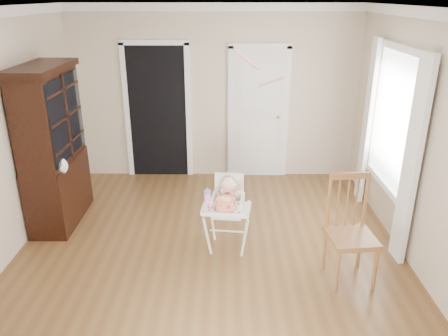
{
  "coord_description": "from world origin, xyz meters",
  "views": [
    {
      "loc": [
        0.2,
        -4.28,
        2.82
      ],
      "look_at": [
        0.17,
        0.11,
        1.06
      ],
      "focal_mm": 35.0,
      "sensor_mm": 36.0,
      "label": 1
    }
  ],
  "objects_px": {
    "high_chair": "(228,205)",
    "china_cabinet": "(53,147)",
    "cake": "(225,204)",
    "sippy_cup": "(207,197)",
    "dining_chair": "(350,233)"
  },
  "relations": [
    {
      "from": "high_chair",
      "to": "china_cabinet",
      "type": "distance_m",
      "value": 2.35
    },
    {
      "from": "china_cabinet",
      "to": "cake",
      "type": "bearing_deg",
      "value": -22.96
    },
    {
      "from": "cake",
      "to": "sippy_cup",
      "type": "bearing_deg",
      "value": 146.03
    },
    {
      "from": "china_cabinet",
      "to": "dining_chair",
      "type": "bearing_deg",
      "value": -20.0
    },
    {
      "from": "high_chair",
      "to": "cake",
      "type": "bearing_deg",
      "value": -91.24
    },
    {
      "from": "sippy_cup",
      "to": "dining_chair",
      "type": "distance_m",
      "value": 1.57
    },
    {
      "from": "high_chair",
      "to": "sippy_cup",
      "type": "xyz_separation_m",
      "value": [
        -0.23,
        -0.09,
        0.15
      ]
    },
    {
      "from": "high_chair",
      "to": "sippy_cup",
      "type": "height_order",
      "value": "high_chair"
    },
    {
      "from": "high_chair",
      "to": "dining_chair",
      "type": "height_order",
      "value": "dining_chair"
    },
    {
      "from": "sippy_cup",
      "to": "china_cabinet",
      "type": "height_order",
      "value": "china_cabinet"
    },
    {
      "from": "dining_chair",
      "to": "sippy_cup",
      "type": "bearing_deg",
      "value": 155.71
    },
    {
      "from": "cake",
      "to": "sippy_cup",
      "type": "height_order",
      "value": "sippy_cup"
    },
    {
      "from": "cake",
      "to": "dining_chair",
      "type": "height_order",
      "value": "dining_chair"
    },
    {
      "from": "cake",
      "to": "dining_chair",
      "type": "distance_m",
      "value": 1.35
    },
    {
      "from": "cake",
      "to": "china_cabinet",
      "type": "height_order",
      "value": "china_cabinet"
    }
  ]
}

